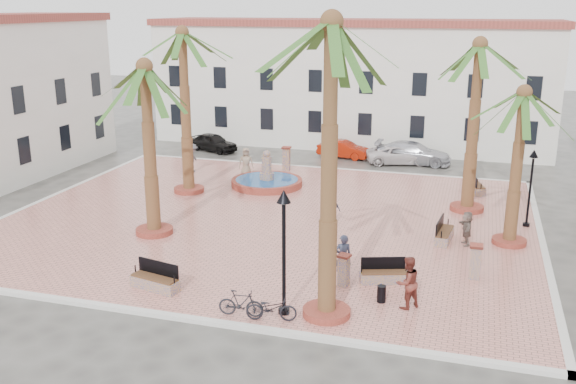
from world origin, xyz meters
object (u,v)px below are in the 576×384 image
Objects in this scene: cyclist_b at (407,283)px; pedestrian_fountain_b at (330,210)px; bollard_n at (286,158)px; bicycle_b at (241,303)px; palm_e at (522,111)px; bench_e at (444,235)px; fountain at (267,181)px; bench_s at (155,282)px; bench_se at (383,276)px; cyclist_a at (343,257)px; palm_nw at (183,51)px; palm_sw at (146,87)px; pedestrian_east at (467,228)px; bollard_se at (344,270)px; litter_bin at (381,294)px; car_silver at (413,153)px; car_black at (213,142)px; bench_ne at (476,187)px; bicycle_a at (271,308)px; palm_ne at (478,64)px; car_red at (344,149)px; lamppost_e at (532,175)px; car_white at (399,155)px; pedestrian_north at (193,158)px; pedestrian_fountain_a at (246,163)px; palm_s at (331,55)px; lamppost_s at (284,231)px; bollard_e at (475,261)px.

cyclist_b reaches higher than pedestrian_fountain_b.
bollard_n reaches higher than bicycle_b.
palm_e is 3.57× the size of bench_e.
fountain is at bearing 64.70° from bench_e.
bench_se is (8.19, 3.09, -0.02)m from bench_s.
cyclist_a is 1.16× the size of bicycle_b.
palm_nw is (-3.90, -2.48, 7.68)m from fountain.
pedestrian_east is (14.12, 2.67, -6.07)m from palm_sw.
cyclist_b is (2.69, -1.79, 0.04)m from cyclist_a.
bollard_se reaches higher than litter_bin.
car_silver is at bearing 93.23° from litter_bin.
pedestrian_fountain_b is 19.03m from car_black.
palm_e reaches higher than cyclist_b.
cyclist_a reaches higher than bench_ne.
pedestrian_east is (-1.87, -0.71, -5.22)m from palm_e.
bench_ne is 19.33m from bicycle_a.
bench_e is 23.22m from car_black.
car_red is at bearing 129.81° from palm_ne.
bicycle_a is at bearing -39.91° from palm_sw.
car_red is (-2.82, 25.21, 0.01)m from bicycle_a.
lamppost_e reaches higher than bench_se.
car_white is at bearing 108.39° from car_silver.
litter_bin is at bearing 171.93° from bench_e.
palm_e is 3.88× the size of cyclist_a.
pedestrian_north reaches higher than car_white.
litter_bin is 8.43m from pedestrian_fountain_b.
car_silver reaches higher than bench_ne.
palm_sw is at bearing -150.51° from palm_ne.
car_silver is (-2.18, 22.56, -0.37)m from cyclist_b.
pedestrian_fountain_a is at bearing -126.99° from bollard_n.
palm_ne is (15.46, 1.02, -0.40)m from palm_nw.
cyclist_b reaches higher than litter_bin.
litter_bin is 0.39× the size of bicycle_b.
palm_s reaches higher than palm_nw.
bicycle_b is at bearing 152.85° from bench_e.
lamppost_s is 2.33× the size of cyclist_b.
fountain reaches higher than bench_se.
car_red is at bearing 32.92° from bench_e.
pedestrian_fountain_b is at bearing 91.05° from bench_e.
palm_s is 22.82m from pedestrian_north.
bollard_se is (-4.63, -14.76, 0.36)m from bench_ne.
cyclist_a is (-4.40, -10.53, -6.65)m from palm_ne.
pedestrian_fountain_b is (-0.56, 9.43, -2.21)m from lamppost_s.
palm_sw is at bearing 175.80° from bollard_e.
litter_bin is at bearing -118.01° from lamppost_e.
bench_s is 7.26m from cyclist_a.
lamppost_s is at bearing -149.18° from litter_bin.
pedestrian_fountain_a is 3.79m from pedestrian_north.
palm_e reaches higher than bench_e.
car_red is at bearing 60.25° from palm_nw.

